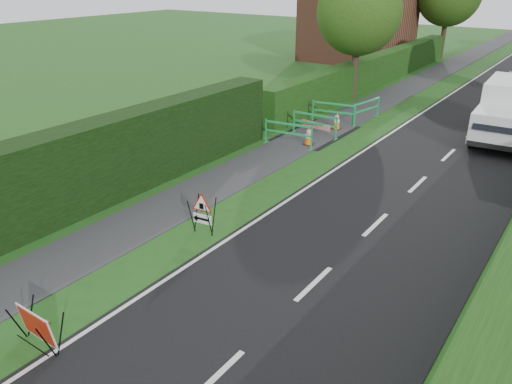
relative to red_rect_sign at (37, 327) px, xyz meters
The scene contains 17 objects.
ground 3.89m from the red_rect_sign, 79.56° to the left, with size 120.00×120.00×0.00m, color #1F4F16.
footpath 38.86m from the red_rect_sign, 93.39° to the left, with size 2.00×90.00×0.02m, color #2D2D30.
hedge_west_near 5.75m from the red_rect_sign, 138.60° to the left, with size 1.10×18.00×2.50m, color black.
hedge_west_far 26.15m from the red_rect_sign, 99.47° to the left, with size 1.00×24.00×1.80m, color #14380F.
house_west 35.13m from the red_rect_sign, 105.39° to the left, with size 7.50×7.40×7.88m.
tree_nw 22.50m from the red_rect_sign, 100.15° to the left, with size 4.40×4.40×6.70m.
red_rect_sign is the anchor object (origin of this frame).
triangle_sign 5.15m from the red_rect_sign, 94.83° to the left, with size 0.79×0.79×1.01m.
works_van 19.15m from the red_rect_sign, 76.47° to the left, with size 2.34×5.30×2.36m.
traffic_cone_3 13.42m from the red_rect_sign, 97.84° to the left, with size 0.38×0.38×0.79m.
traffic_cone_4 16.02m from the red_rect_sign, 96.79° to the left, with size 0.38×0.38×0.79m.
ped_barrier_0 12.88m from the red_rect_sign, 100.80° to the left, with size 2.09×0.62×1.00m.
ped_barrier_1 14.62m from the red_rect_sign, 98.70° to the left, with size 2.07×0.45×1.00m.
ped_barrier_2 16.79m from the red_rect_sign, 98.34° to the left, with size 2.09×0.69×1.00m.
ped_barrier_3 17.93m from the red_rect_sign, 94.45° to the left, with size 0.72×2.09×1.00m.
redwhite_plank 14.71m from the red_rect_sign, 98.62° to the left, with size 1.50×0.04×0.25m, color red.
litter_can 0.85m from the red_rect_sign, 136.70° to the left, with size 0.07×0.07×0.12m, color #BF7F4C.
Camera 1 is at (6.91, -7.48, 6.54)m, focal length 35.00 mm.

